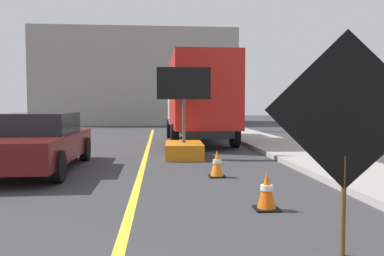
% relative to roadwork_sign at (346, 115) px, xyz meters
% --- Properties ---
extents(lane_center_stripe, '(0.14, 36.00, 0.01)m').
position_rel_roadwork_sign_xyz_m(lane_center_stripe, '(-2.34, 3.04, -1.47)').
color(lane_center_stripe, yellow).
rests_on(lane_center_stripe, ground).
extents(roadwork_sign, '(1.59, 0.40, 2.33)m').
position_rel_roadwork_sign_xyz_m(roadwork_sign, '(0.00, 0.00, 0.00)').
color(roadwork_sign, '#593819').
rests_on(roadwork_sign, ground).
extents(arrow_board_trailer, '(1.60, 1.83, 2.70)m').
position_rel_roadwork_sign_xyz_m(arrow_board_trailer, '(-1.18, 7.66, -0.99)').
color(arrow_board_trailer, orange).
rests_on(arrow_board_trailer, ground).
extents(box_truck, '(2.60, 7.11, 3.49)m').
position_rel_roadwork_sign_xyz_m(box_truck, '(-0.26, 12.15, 0.40)').
color(box_truck, black).
rests_on(box_truck, ground).
extents(pickup_car, '(2.11, 4.80, 1.38)m').
position_rel_roadwork_sign_xyz_m(pickup_car, '(-4.90, 5.74, -0.77)').
color(pickup_car, '#591414').
rests_on(pickup_car, ground).
extents(highway_guide_sign, '(2.78, 0.36, 5.00)m').
position_rel_roadwork_sign_xyz_m(highway_guide_sign, '(1.78, 19.77, 1.95)').
color(highway_guide_sign, gray).
rests_on(highway_guide_sign, ground).
extents(far_building_block, '(16.19, 9.92, 7.68)m').
position_rel_roadwork_sign_xyz_m(far_building_block, '(-3.78, 31.12, 2.37)').
color(far_building_block, gray).
rests_on(far_building_block, ground).
extents(traffic_cone_near_sign, '(0.36, 0.36, 0.58)m').
position_rel_roadwork_sign_xyz_m(traffic_cone_near_sign, '(-0.30, 1.81, -1.19)').
color(traffic_cone_near_sign, black).
rests_on(traffic_cone_near_sign, ground).
extents(traffic_cone_mid_lane, '(0.36, 0.36, 0.60)m').
position_rel_roadwork_sign_xyz_m(traffic_cone_mid_lane, '(-0.65, 4.49, -1.18)').
color(traffic_cone_mid_lane, black).
rests_on(traffic_cone_mid_lane, ground).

